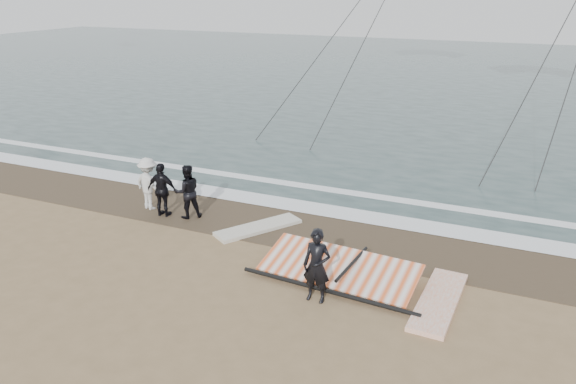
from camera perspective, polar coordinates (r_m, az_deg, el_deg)
name	(u,v)px	position (r m, az deg, el deg)	size (l,w,h in m)	color
ground	(252,319)	(11.52, -3.70, -12.72)	(120.00, 120.00, 0.00)	#8C704C
sea	(467,78)	(42.22, 17.73, 11.00)	(120.00, 54.00, 0.02)	#233838
wet_sand	(329,232)	(15.15, 4.16, -4.12)	(120.00, 2.80, 0.01)	#4C3D2B
foam_near	(345,213)	(16.35, 5.83, -2.17)	(120.00, 0.90, 0.01)	white
foam_far	(362,194)	(17.87, 7.55, -0.24)	(120.00, 0.45, 0.01)	white
man_main	(317,266)	(11.71, 2.94, -7.50)	(0.59, 0.39, 1.62)	black
board_white	(439,301)	(12.37, 15.08, -10.63)	(0.74, 2.65, 0.11)	white
board_cream	(258,228)	(15.31, -3.02, -3.63)	(0.65, 2.45, 0.10)	beige
trio_cluster	(164,188)	(16.46, -12.45, 0.42)	(2.45, 0.99, 1.58)	black
sail_rig	(338,268)	(12.96, 5.10, -7.70)	(4.11, 1.96, 0.49)	black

